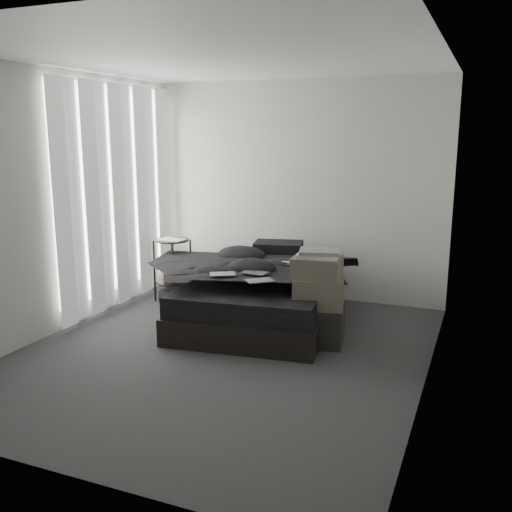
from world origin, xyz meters
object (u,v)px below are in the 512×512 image
at_px(laptop, 295,257).
at_px(side_stand, 173,271).
at_px(box_lower, 317,325).
at_px(bed, 260,310).

height_order(laptop, side_stand, side_stand).
relative_size(side_stand, box_lower, 1.48).
xyz_separation_m(laptop, side_stand, (-1.62, 0.25, -0.35)).
bearing_deg(box_lower, side_stand, 160.42).
bearing_deg(bed, laptop, 7.50).
relative_size(laptop, box_lower, 0.63).
bearing_deg(laptop, bed, -154.50).
relative_size(laptop, side_stand, 0.43).
xyz_separation_m(bed, side_stand, (-1.27, 0.34, 0.24)).
bearing_deg(laptop, side_stand, -177.69).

